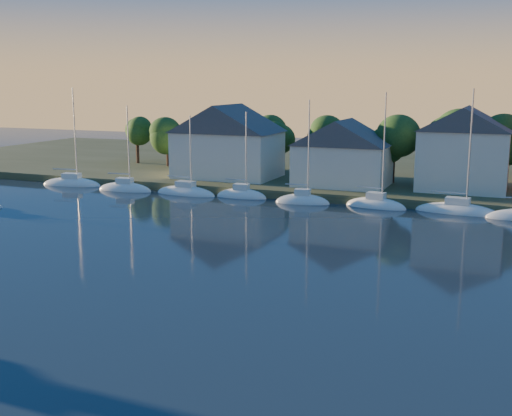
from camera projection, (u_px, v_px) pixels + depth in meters
The scene contains 7 objects.
shoreline_land at pixel (414, 176), 93.67m from camera, with size 160.00×50.00×2.00m, color #343D23.
wooden_dock at pixel (382, 203), 72.80m from camera, with size 120.00×3.00×1.00m, color brown.
clubhouse_west at pixel (228, 140), 85.30m from camera, with size 13.65×9.45×9.64m.
clubhouse_centre at pixel (343, 152), 78.58m from camera, with size 11.55×8.40×8.08m.
clubhouse_east at pixel (464, 148), 75.00m from camera, with size 10.50×8.40×9.80m.
tree_line at pixel (418, 133), 80.64m from camera, with size 93.40×5.40×8.90m.
moored_fleet at pixel (341, 205), 71.56m from camera, with size 79.50×2.40×12.05m.
Camera 1 is at (13.98, -19.58, 13.68)m, focal length 45.00 mm.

